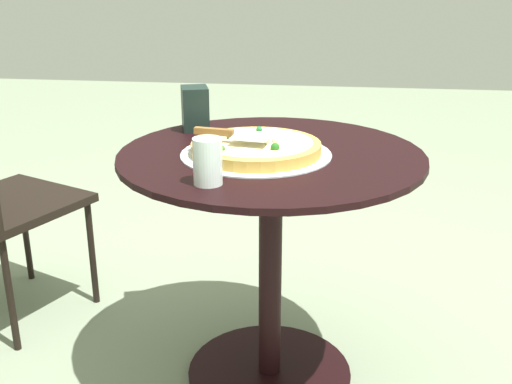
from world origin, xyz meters
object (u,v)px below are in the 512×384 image
object	(u,v)px
pizza_on_tray	(256,148)
drinking_cup	(208,161)
pizza_server	(231,134)
patio_table	(271,227)
napkin_dispenser	(195,108)

from	to	relation	value
pizza_on_tray	drinking_cup	size ratio (longest dim) A/B	3.70
pizza_server	patio_table	bearing A→B (deg)	25.71
pizza_on_tray	napkin_dispenser	bearing A→B (deg)	131.78
pizza_on_tray	drinking_cup	world-z (taller)	drinking_cup
pizza_on_tray	drinking_cup	xyz separation A→B (m)	(-0.08, -0.25, 0.04)
pizza_on_tray	pizza_server	size ratio (longest dim) A/B	1.92
pizza_on_tray	napkin_dispenser	distance (m)	0.34
patio_table	napkin_dispenser	xyz separation A→B (m)	(-0.26, 0.22, 0.29)
pizza_server	pizza_on_tray	bearing A→B (deg)	18.29
drinking_cup	napkin_dispenser	bearing A→B (deg)	105.84
patio_table	pizza_on_tray	distance (m)	0.25
patio_table	drinking_cup	size ratio (longest dim) A/B	7.62
patio_table	napkin_dispenser	size ratio (longest dim) A/B	6.32
pizza_server	napkin_dispenser	bearing A→B (deg)	120.49
napkin_dispenser	drinking_cup	bearing A→B (deg)	178.12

